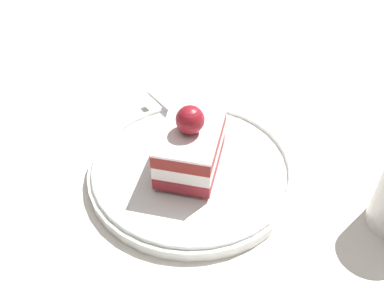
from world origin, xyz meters
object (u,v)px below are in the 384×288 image
(dessert_plate, at_px, (192,169))
(whipped_cream_dollop, at_px, (215,113))
(fork, at_px, (174,114))
(cake_slice, at_px, (191,145))

(dessert_plate, bearing_deg, whipped_cream_dollop, -7.83)
(whipped_cream_dollop, bearing_deg, dessert_plate, 172.17)
(fork, bearing_deg, cake_slice, -152.95)
(whipped_cream_dollop, xyz_separation_m, fork, (0.00, 0.06, -0.01))
(cake_slice, distance_m, whipped_cream_dollop, 0.09)
(whipped_cream_dollop, distance_m, fork, 0.06)
(whipped_cream_dollop, bearing_deg, fork, 88.12)
(cake_slice, distance_m, fork, 0.10)
(cake_slice, height_order, fork, cake_slice)
(cake_slice, height_order, whipped_cream_dollop, cake_slice)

